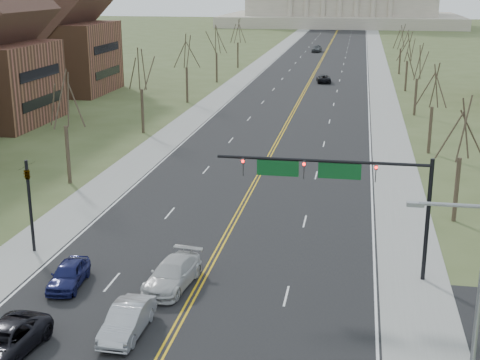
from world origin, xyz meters
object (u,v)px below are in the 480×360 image
at_px(car_far_sb, 317,49).
at_px(street_light, 471,305).
at_px(signal_left, 29,196).
at_px(car_sb_inner_lead, 127,320).
at_px(car_sb_inner_second, 172,274).
at_px(car_sb_outer_second, 69,274).
at_px(car_sb_outer_lead, 3,342).
at_px(signal_mast, 338,179).
at_px(car_far_nb, 324,78).

bearing_deg(car_far_sb, street_light, -77.99).
xyz_separation_m(signal_left, car_sb_inner_lead, (9.35, -8.91, -2.97)).
height_order(car_sb_inner_second, car_far_sb, car_far_sb).
bearing_deg(car_sb_outer_second, car_sb_outer_lead, -94.56).
bearing_deg(signal_mast, signal_left, 180.00).
xyz_separation_m(signal_mast, car_sb_outer_lead, (-14.48, -11.89, -5.01)).
relative_size(street_light, car_far_nb, 1.90).
height_order(car_sb_inner_lead, car_sb_outer_lead, car_sb_outer_lead).
distance_m(signal_left, car_sb_outer_lead, 13.05).
bearing_deg(signal_left, car_far_nb, 79.86).
height_order(car_sb_outer_lead, car_sb_inner_second, car_sb_inner_second).
xyz_separation_m(car_sb_outer_second, car_far_sb, (5.03, 132.43, 0.14)).
xyz_separation_m(car_sb_outer_second, car_far_nb, (9.56, 81.83, -0.03)).
bearing_deg(car_sb_outer_lead, car_far_nb, 89.41).
distance_m(street_light, car_far_sb, 142.43).
height_order(car_sb_inner_second, car_sb_outer_second, car_sb_inner_second).
distance_m(signal_mast, car_far_nb, 77.81).
xyz_separation_m(signal_left, car_far_nb, (13.86, 77.48, -3.04)).
bearing_deg(signal_mast, car_sb_inner_second, -159.00).
relative_size(signal_left, car_sb_inner_second, 1.16).
relative_size(street_light, car_sb_inner_second, 1.76).
bearing_deg(car_sb_inner_lead, signal_left, 137.16).
height_order(street_light, car_sb_inner_lead, street_light).
bearing_deg(signal_left, car_sb_outer_second, -45.36).
xyz_separation_m(car_sb_outer_lead, car_far_sb, (4.86, 139.97, 0.10)).
height_order(car_sb_outer_lead, car_far_sb, car_far_sb).
height_order(car_sb_inner_lead, car_far_sb, car_far_sb).
bearing_deg(street_light, car_sb_inner_second, 144.55).
xyz_separation_m(signal_mast, car_far_nb, (-5.08, 77.48, -5.09)).
bearing_deg(car_far_nb, car_sb_inner_lead, 79.50).
bearing_deg(signal_left, car_sb_inner_lead, -43.62).
relative_size(car_sb_inner_second, car_far_nb, 1.08).
distance_m(car_sb_outer_second, car_far_sb, 132.53).
distance_m(car_sb_outer_lead, car_sb_outer_second, 7.54).
xyz_separation_m(signal_left, car_sb_outer_lead, (4.47, -11.89, -2.96)).
relative_size(car_sb_outer_second, car_far_nb, 0.85).
relative_size(street_light, car_sb_outer_lead, 1.70).
height_order(signal_left, car_far_nb, signal_left).
height_order(car_sb_inner_lead, car_sb_inner_second, car_sb_inner_second).
height_order(car_sb_outer_lead, car_sb_outer_second, car_sb_outer_lead).
distance_m(car_sb_outer_lead, car_far_nb, 89.87).
bearing_deg(car_sb_outer_lead, car_far_sb, 93.43).
relative_size(car_sb_inner_second, car_far_sb, 1.05).
bearing_deg(car_sb_outer_lead, street_light, 0.77).
height_order(signal_mast, car_sb_outer_second, signal_mast).
bearing_deg(car_far_sb, car_sb_inner_lead, -84.00).
bearing_deg(car_sb_inner_second, car_far_nb, 94.41).
bearing_deg(car_far_nb, signal_mast, 86.24).
bearing_deg(car_sb_outer_second, street_light, -30.47).
xyz_separation_m(street_light, car_far_sb, (-14.91, 141.58, -4.38)).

